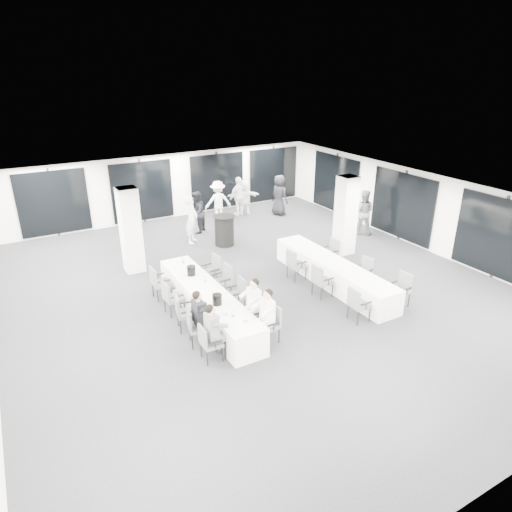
{
  "coord_description": "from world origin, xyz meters",
  "views": [
    {
      "loc": [
        -6.12,
        -10.74,
        6.32
      ],
      "look_at": [
        -0.11,
        -0.2,
        1.19
      ],
      "focal_mm": 32.0,
      "sensor_mm": 36.0,
      "label": 1
    }
  ],
  "objects_px": {
    "standing_guest_d": "(239,194)",
    "chair_main_left_far": "(158,281)",
    "chair_main_right_second": "(257,311)",
    "chair_main_left_second": "(195,325)",
    "banquet_table_main": "(207,303)",
    "standing_guest_a": "(191,217)",
    "standing_guest_g": "(125,225)",
    "chair_side_right_far": "(331,251)",
    "chair_main_left_fourth": "(171,296)",
    "chair_side_left_far": "(295,263)",
    "chair_side_right_near": "(402,287)",
    "ice_bucket_near": "(217,299)",
    "ice_bucket_far": "(191,271)",
    "chair_main_right_fourth": "(223,279)",
    "standing_guest_e": "(279,192)",
    "standing_guest_b": "(197,210)",
    "chair_side_right_mid": "(365,270)",
    "chair_main_right_mid": "(237,292)",
    "banquet_table_side": "(333,273)",
    "chair_side_left_mid": "(321,279)",
    "standing_guest_c": "(218,199)",
    "standing_guest_f": "(244,195)",
    "standing_guest_h": "(363,209)",
    "chair_main_right_far": "(213,269)",
    "chair_main_left_near": "(208,341)",
    "cocktail_table": "(224,230)",
    "chair_side_left_near": "(357,303)",
    "chair_main_left_mid": "(183,311)",
    "chair_main_right_near": "(271,321)"
  },
  "relations": [
    {
      "from": "standing_guest_e",
      "to": "standing_guest_g",
      "type": "distance_m",
      "value": 7.11
    },
    {
      "from": "chair_main_right_second",
      "to": "standing_guest_b",
      "type": "relative_size",
      "value": 0.47
    },
    {
      "from": "chair_main_right_mid",
      "to": "chair_side_right_near",
      "type": "bearing_deg",
      "value": -113.05
    },
    {
      "from": "chair_side_left_mid",
      "to": "ice_bucket_far",
      "type": "bearing_deg",
      "value": -119.38
    },
    {
      "from": "standing_guest_d",
      "to": "chair_main_left_far",
      "type": "bearing_deg",
      "value": 34.77
    },
    {
      "from": "chair_main_right_far",
      "to": "standing_guest_e",
      "type": "distance_m",
      "value": 7.66
    },
    {
      "from": "banquet_table_main",
      "to": "standing_guest_h",
      "type": "bearing_deg",
      "value": 19.67
    },
    {
      "from": "chair_main_left_second",
      "to": "chair_main_right_far",
      "type": "distance_m",
      "value": 3.12
    },
    {
      "from": "chair_main_left_fourth",
      "to": "standing_guest_f",
      "type": "bearing_deg",
      "value": 135.46
    },
    {
      "from": "banquet_table_main",
      "to": "chair_side_left_mid",
      "type": "bearing_deg",
      "value": -11.27
    },
    {
      "from": "ice_bucket_far",
      "to": "chair_side_left_far",
      "type": "bearing_deg",
      "value": -7.06
    },
    {
      "from": "chair_main_left_far",
      "to": "chair_side_left_mid",
      "type": "xyz_separation_m",
      "value": [
        4.13,
        -2.21,
        0.0
      ]
    },
    {
      "from": "standing_guest_b",
      "to": "standing_guest_f",
      "type": "distance_m",
      "value": 3.07
    },
    {
      "from": "standing_guest_g",
      "to": "banquet_table_side",
      "type": "bearing_deg",
      "value": -10.1
    },
    {
      "from": "chair_side_right_far",
      "to": "chair_main_right_fourth",
      "type": "bearing_deg",
      "value": 91.68
    },
    {
      "from": "banquet_table_main",
      "to": "cocktail_table",
      "type": "distance_m",
      "value": 5.22
    },
    {
      "from": "chair_side_right_far",
      "to": "chair_main_left_fourth",
      "type": "bearing_deg",
      "value": 92.68
    },
    {
      "from": "chair_main_right_second",
      "to": "chair_main_left_second",
      "type": "bearing_deg",
      "value": 88.88
    },
    {
      "from": "banquet_table_main",
      "to": "standing_guest_e",
      "type": "distance_m",
      "value": 9.3
    },
    {
      "from": "chair_side_left_far",
      "to": "ice_bucket_near",
      "type": "height_order",
      "value": "ice_bucket_near"
    },
    {
      "from": "chair_side_left_mid",
      "to": "standing_guest_c",
      "type": "bearing_deg",
      "value": 175.39
    },
    {
      "from": "chair_main_left_second",
      "to": "chair_main_left_fourth",
      "type": "height_order",
      "value": "chair_main_left_second"
    },
    {
      "from": "ice_bucket_far",
      "to": "chair_main_right_mid",
      "type": "bearing_deg",
      "value": -56.23
    },
    {
      "from": "standing_guest_b",
      "to": "standing_guest_c",
      "type": "bearing_deg",
      "value": 170.24
    },
    {
      "from": "chair_side_right_far",
      "to": "standing_guest_g",
      "type": "bearing_deg",
      "value": 46.04
    },
    {
      "from": "standing_guest_a",
      "to": "standing_guest_g",
      "type": "height_order",
      "value": "standing_guest_a"
    },
    {
      "from": "chair_main_left_mid",
      "to": "chair_main_right_near",
      "type": "relative_size",
      "value": 1.02
    },
    {
      "from": "standing_guest_c",
      "to": "standing_guest_d",
      "type": "distance_m",
      "value": 1.21
    },
    {
      "from": "chair_main_right_mid",
      "to": "chair_side_right_far",
      "type": "bearing_deg",
      "value": -71.8
    },
    {
      "from": "standing_guest_h",
      "to": "standing_guest_f",
      "type": "bearing_deg",
      "value": -14.67
    },
    {
      "from": "cocktail_table",
      "to": "chair_main_left_fourth",
      "type": "xyz_separation_m",
      "value": [
        -3.52,
        -3.94,
        -0.03
      ]
    },
    {
      "from": "banquet_table_side",
      "to": "chair_main_left_fourth",
      "type": "xyz_separation_m",
      "value": [
        -4.96,
        0.71,
        0.17
      ]
    },
    {
      "from": "chair_side_right_mid",
      "to": "standing_guest_d",
      "type": "xyz_separation_m",
      "value": [
        -0.05,
        8.16,
        0.48
      ]
    },
    {
      "from": "chair_side_right_far",
      "to": "standing_guest_a",
      "type": "relative_size",
      "value": 0.46
    },
    {
      "from": "chair_main_left_mid",
      "to": "standing_guest_a",
      "type": "height_order",
      "value": "standing_guest_a"
    },
    {
      "from": "banquet_table_main",
      "to": "standing_guest_d",
      "type": "bearing_deg",
      "value": 56.73
    },
    {
      "from": "chair_main_left_near",
      "to": "chair_main_right_far",
      "type": "bearing_deg",
      "value": 155.41
    },
    {
      "from": "chair_side_right_mid",
      "to": "ice_bucket_far",
      "type": "height_order",
      "value": "ice_bucket_far"
    },
    {
      "from": "chair_side_left_near",
      "to": "ice_bucket_near",
      "type": "xyz_separation_m",
      "value": [
        -3.38,
        1.39,
        0.35
      ]
    },
    {
      "from": "chair_side_left_far",
      "to": "chair_side_right_near",
      "type": "relative_size",
      "value": 1.03
    },
    {
      "from": "chair_main_left_near",
      "to": "standing_guest_a",
      "type": "relative_size",
      "value": 0.45
    },
    {
      "from": "chair_side_right_mid",
      "to": "chair_main_right_mid",
      "type": "bearing_deg",
      "value": 68.5
    },
    {
      "from": "chair_main_left_fourth",
      "to": "chair_main_left_far",
      "type": "relative_size",
      "value": 0.97
    },
    {
      "from": "ice_bucket_near",
      "to": "ice_bucket_far",
      "type": "height_order",
      "value": "same"
    },
    {
      "from": "standing_guest_g",
      "to": "chair_main_right_far",
      "type": "bearing_deg",
      "value": -29.91
    },
    {
      "from": "banquet_table_side",
      "to": "chair_side_left_mid",
      "type": "xyz_separation_m",
      "value": [
        -0.84,
        -0.48,
        0.19
      ]
    },
    {
      "from": "chair_main_right_second",
      "to": "chair_main_right_fourth",
      "type": "distance_m",
      "value": 2.0
    },
    {
      "from": "banquet_table_main",
      "to": "chair_side_left_far",
      "type": "relative_size",
      "value": 5.02
    },
    {
      "from": "banquet_table_side",
      "to": "standing_guest_d",
      "type": "xyz_separation_m",
      "value": [
        0.77,
        7.64,
        0.61
      ]
    },
    {
      "from": "chair_main_left_mid",
      "to": "chair_side_left_mid",
      "type": "height_order",
      "value": "chair_side_left_mid"
    }
  ]
}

